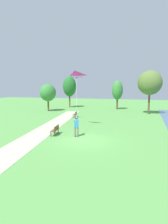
# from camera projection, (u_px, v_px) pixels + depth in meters

# --- Properties ---
(ground_plane) EXTENTS (120.00, 120.00, 0.00)m
(ground_plane) POSITION_uv_depth(u_px,v_px,m) (84.00, 140.00, 15.27)
(ground_plane) COLOR #569947
(walkway_path) EXTENTS (8.81, 31.83, 0.02)m
(walkway_path) POSITION_uv_depth(u_px,v_px,m) (44.00, 130.00, 18.82)
(walkway_path) COLOR #B7AD99
(walkway_path) RESTS_ON ground
(person_kite_flyer) EXTENTS (0.49, 0.63, 1.83)m
(person_kite_flyer) POSITION_uv_depth(u_px,v_px,m) (76.00, 125.00, 16.37)
(person_kite_flyer) COLOR #232328
(person_kite_flyer) RESTS_ON ground
(flying_kite) EXTENTS (2.16, 3.37, 4.36)m
(flying_kite) POSITION_uv_depth(u_px,v_px,m) (75.00, 75.00, 19.25)
(flying_kite) COLOR #E02D9E
(park_bench_near_walkway) EXTENTS (0.73, 1.56, 0.88)m
(park_bench_near_walkway) POSITION_uv_depth(u_px,v_px,m) (55.00, 129.00, 17.07)
(park_bench_near_walkway) COLOR brown
(park_bench_near_walkway) RESTS_ON ground
(park_bench_far_walkway) EXTENTS (0.73, 1.56, 0.88)m
(park_bench_far_walkway) POSITION_uv_depth(u_px,v_px,m) (75.00, 114.00, 27.38)
(park_bench_far_walkway) COLOR brown
(park_bench_far_walkway) RESTS_ON ground
(tree_horizon_far) EXTENTS (2.96, 3.38, 7.11)m
(tree_horizon_far) POSITION_uv_depth(u_px,v_px,m) (70.00, 87.00, 41.34)
(tree_horizon_far) COLOR brown
(tree_horizon_far) RESTS_ON ground
(tree_treeline_right) EXTENTS (3.99, 3.63, 7.36)m
(tree_treeline_right) POSITION_uv_depth(u_px,v_px,m) (150.00, 83.00, 30.33)
(tree_treeline_right) COLOR brown
(tree_treeline_right) RESTS_ON ground
(tree_behind_path) EXTENTS (2.96, 3.36, 5.22)m
(tree_behind_path) POSITION_uv_depth(u_px,v_px,m) (48.00, 93.00, 34.63)
(tree_behind_path) COLOR brown
(tree_behind_path) RESTS_ON ground
(tree_lakeside_far) EXTENTS (2.23, 2.41, 5.98)m
(tree_lakeside_far) POSITION_uv_depth(u_px,v_px,m) (117.00, 90.00, 37.48)
(tree_lakeside_far) COLOR brown
(tree_lakeside_far) RESTS_ON ground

